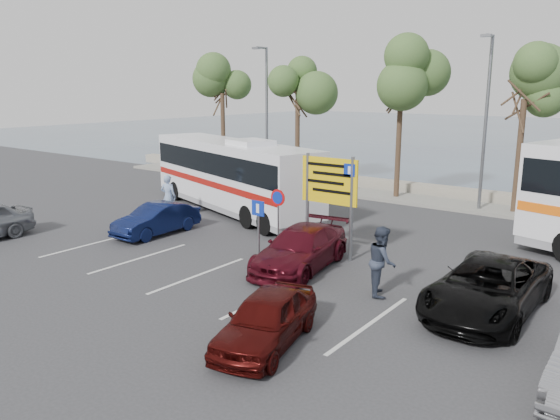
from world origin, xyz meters
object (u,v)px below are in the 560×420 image
Objects in this scene: street_lamp_left at (266,108)px; car_maroon at (301,249)px; street_lamp_right at (486,115)px; direction_sign at (329,189)px; car_blue at (157,219)px; car_red at (266,319)px; suv_black at (487,287)px; coach_bus_left at (232,177)px; pedestrian_far at (382,261)px; pedestrian_near at (168,197)px.

street_lamp_left reaches higher than car_maroon.
street_lamp_right is 2.23× the size of direction_sign.
direction_sign reaches higher than car_blue.
direction_sign is at bearing -43.17° from street_lamp_left.
car_blue is 1.03× the size of car_red.
car_red is at bearing -124.93° from suv_black.
car_red is 6.07m from suv_black.
coach_bus_left is 2.29× the size of suv_black.
coach_bus_left is 9.07m from car_maroon.
direction_sign reaches higher than pedestrian_far.
car_red is at bearing -69.43° from direction_sign.
pedestrian_far is (14.18, -12.52, -3.59)m from street_lamp_left.
car_red is 13.43m from pedestrian_near.
car_maroon is at bearing -99.45° from street_lamp_right.
coach_bus_left is (3.50, -7.02, -2.94)m from street_lamp_left.
street_lamp_right is 12.80m from car_maroon.
street_lamp_left is 2.18× the size of car_red.
coach_bus_left reaches higher than car_maroon.
car_maroon is (11.00, -12.02, -3.92)m from street_lamp_left.
street_lamp_left is 13.24m from car_blue.
pedestrian_far reaches higher than suv_black.
pedestrian_near reaches higher than car_maroon.
suv_black is (3.50, 4.95, 0.08)m from car_red.
pedestrian_near is at bearing -137.86° from street_lamp_right.
direction_sign is 8.24m from coach_bus_left.
street_lamp_right is 12.17m from coach_bus_left.
street_lamp_right reaches higher than direction_sign.
car_maroon is at bearing -47.54° from street_lamp_left.
direction_sign is 7.54m from car_blue.
pedestrian_near is (-14.86, 2.19, 0.29)m from suv_black.
car_maroon is 6.00m from suv_black.
pedestrian_far reaches higher than car_maroon.
car_blue is 1.88× the size of pedestrian_far.
car_blue is 7.12m from car_maroon.
coach_bus_left is at bearing 156.24° from direction_sign.
pedestrian_near is at bearing 171.92° from suv_black.
direction_sign reaches higher than pedestrian_near.
suv_black is (4.00, -12.02, -3.89)m from street_lamp_right.
street_lamp_left is 19.25m from pedestrian_far.
car_maroon is at bearing -179.69° from suv_black.
pedestrian_far is at bearing -17.66° from car_maroon.
suv_black is (6.00, 0.00, 0.03)m from car_maroon.
coach_bus_left is (-7.50, 3.30, -0.77)m from direction_sign.
car_maroon is (-0.00, -1.70, -1.75)m from direction_sign.
direction_sign is (11.00, -10.32, -2.17)m from street_lamp_left.
suv_black is at bearing -8.73° from car_maroon.
direction_sign reaches higher than coach_bus_left.
street_lamp_left is at bearing -96.24° from pedestrian_near.
street_lamp_right is 0.69× the size of coach_bus_left.
car_blue is at bearing -72.11° from street_lamp_left.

